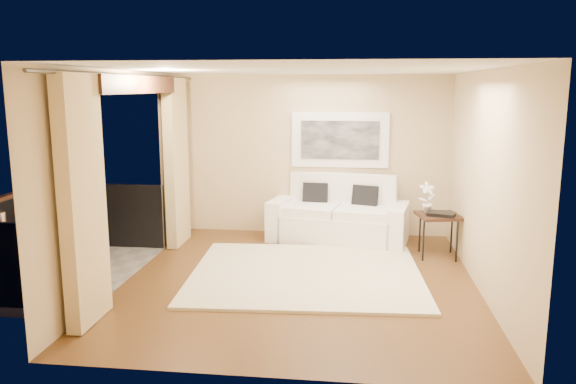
# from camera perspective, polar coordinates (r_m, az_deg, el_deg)

# --- Properties ---
(floor) EXTENTS (5.00, 5.00, 0.00)m
(floor) POSITION_cam_1_polar(r_m,az_deg,el_deg) (7.41, 1.19, -9.02)
(floor) COLOR brown
(floor) RESTS_ON ground
(room_shell) EXTENTS (5.00, 6.40, 5.00)m
(room_shell) POSITION_cam_1_polar(r_m,az_deg,el_deg) (7.50, -15.44, 10.47)
(room_shell) COLOR white
(room_shell) RESTS_ON ground
(balcony) EXTENTS (1.81, 2.60, 1.17)m
(balcony) POSITION_cam_1_polar(r_m,az_deg,el_deg) (8.34, -22.19, -6.30)
(balcony) COLOR #605B56
(balcony) RESTS_ON ground
(curtains) EXTENTS (0.16, 4.80, 2.64)m
(curtains) POSITION_cam_1_polar(r_m,az_deg,el_deg) (7.58, -14.86, 1.50)
(curtains) COLOR #D2B881
(curtains) RESTS_ON ground
(artwork) EXTENTS (1.62, 0.07, 0.92)m
(artwork) POSITION_cam_1_polar(r_m,az_deg,el_deg) (9.46, 5.31, 5.29)
(artwork) COLOR white
(artwork) RESTS_ON room_shell
(rug) EXTENTS (3.20, 2.82, 0.04)m
(rug) POSITION_cam_1_polar(r_m,az_deg,el_deg) (7.63, 1.85, -8.28)
(rug) COLOR beige
(rug) RESTS_ON floor
(sofa) EXTENTS (2.35, 1.34, 1.06)m
(sofa) POSITION_cam_1_polar(r_m,az_deg,el_deg) (9.29, 5.20, -2.58)
(sofa) COLOR white
(sofa) RESTS_ON floor
(side_table) EXTENTS (0.69, 0.69, 0.64)m
(side_table) POSITION_cam_1_polar(r_m,az_deg,el_deg) (8.57, 15.06, -2.59)
(side_table) COLOR #331B11
(side_table) RESTS_ON floor
(tray) EXTENTS (0.45, 0.39, 0.05)m
(tray) POSITION_cam_1_polar(r_m,az_deg,el_deg) (8.49, 15.32, -2.16)
(tray) COLOR black
(tray) RESTS_ON side_table
(orchid) EXTENTS (0.28, 0.22, 0.46)m
(orchid) POSITION_cam_1_polar(r_m,az_deg,el_deg) (8.60, 13.95, -0.52)
(orchid) COLOR white
(orchid) RESTS_ON side_table
(bistro_table) EXTENTS (0.75, 0.75, 0.71)m
(bistro_table) POSITION_cam_1_polar(r_m,az_deg,el_deg) (7.97, -26.82, -4.03)
(bistro_table) COLOR #331B11
(bistro_table) RESTS_ON balcony
(balcony_chair_far) EXTENTS (0.48, 0.49, 0.90)m
(balcony_chair_far) POSITION_cam_1_polar(r_m,az_deg,el_deg) (8.61, -23.82, -3.57)
(balcony_chair_far) COLOR #331B11
(balcony_chair_far) RESTS_ON balcony
(balcony_chair_near) EXTENTS (0.56, 0.56, 1.01)m
(balcony_chair_near) POSITION_cam_1_polar(r_m,az_deg,el_deg) (7.88, -21.45, -4.09)
(balcony_chair_near) COLOR #331B11
(balcony_chair_near) RESTS_ON balcony
(candle) EXTENTS (0.06, 0.06, 0.07)m
(candle) POSITION_cam_1_polar(r_m,az_deg,el_deg) (8.01, -26.19, -3.05)
(candle) COLOR red
(candle) RESTS_ON bistro_table
(glass_a) EXTENTS (0.06, 0.06, 0.12)m
(glass_a) POSITION_cam_1_polar(r_m,az_deg,el_deg) (7.78, -26.30, -3.24)
(glass_a) COLOR silver
(glass_a) RESTS_ON bistro_table
(glass_b) EXTENTS (0.06, 0.06, 0.12)m
(glass_b) POSITION_cam_1_polar(r_m,az_deg,el_deg) (7.81, -25.70, -3.14)
(glass_b) COLOR white
(glass_b) RESTS_ON bistro_table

